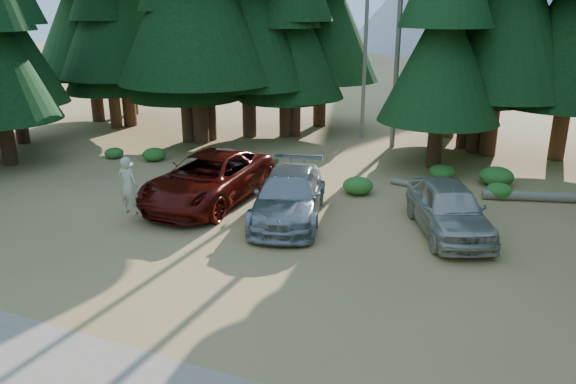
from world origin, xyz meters
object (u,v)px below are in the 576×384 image
object	(u,v)px
frisbee_player	(128,185)
log_right	(560,197)
log_left	(233,167)
log_mid	(428,188)
red_pickup	(209,179)
silver_minivan_center	(289,196)
silver_minivan_right	(449,208)

from	to	relation	value
frisbee_player	log_right	size ratio (longest dim) A/B	0.35
log_left	log_mid	distance (m)	8.29
frisbee_player	log_mid	xyz separation A→B (m)	(8.23, 7.37, -1.24)
frisbee_player	log_right	distance (m)	15.18
red_pickup	silver_minivan_center	distance (m)	3.33
red_pickup	frisbee_player	bearing A→B (deg)	-110.31
red_pickup	log_left	size ratio (longest dim) A/B	1.40
red_pickup	log_left	world-z (taller)	red_pickup
log_left	log_mid	world-z (taller)	log_left
red_pickup	silver_minivan_right	world-z (taller)	red_pickup
silver_minivan_right	log_mid	xyz separation A→B (m)	(-1.26, 3.93, -0.67)
silver_minivan_right	log_right	bearing A→B (deg)	28.90
log_mid	red_pickup	bearing A→B (deg)	-134.97
red_pickup	silver_minivan_right	size ratio (longest dim) A/B	1.32
silver_minivan_center	log_right	size ratio (longest dim) A/B	0.98
log_left	red_pickup	bearing A→B (deg)	-66.52
silver_minivan_center	log_left	world-z (taller)	silver_minivan_center
silver_minivan_center	log_left	xyz separation A→B (m)	(-4.46, 4.23, -0.62)
red_pickup	frisbee_player	distance (m)	3.29
silver_minivan_center	log_left	size ratio (longest dim) A/B	1.21
red_pickup	log_right	xyz separation A→B (m)	(11.74, 4.94, -0.69)
frisbee_player	silver_minivan_center	bearing A→B (deg)	-151.21
log_mid	log_right	xyz separation A→B (m)	(4.62, 0.62, 0.05)
frisbee_player	log_right	xyz separation A→B (m)	(12.85, 8.00, -1.20)
silver_minivan_right	log_mid	bearing A→B (deg)	83.05
silver_minivan_right	log_mid	world-z (taller)	silver_minivan_right
frisbee_player	log_left	size ratio (longest dim) A/B	0.43
silver_minivan_right	frisbee_player	xyz separation A→B (m)	(-9.49, -3.45, 0.57)
frisbee_player	log_left	bearing A→B (deg)	-92.00
red_pickup	silver_minivan_center	size ratio (longest dim) A/B	1.16
log_right	log_left	bearing A→B (deg)	168.97
log_mid	log_right	world-z (taller)	log_right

